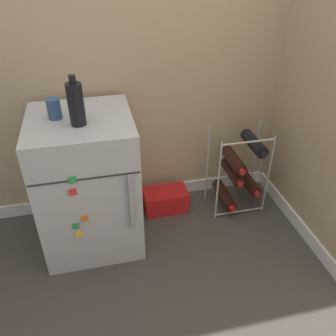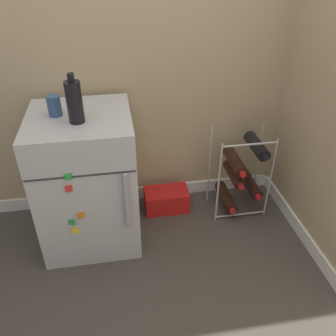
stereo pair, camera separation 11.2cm
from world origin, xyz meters
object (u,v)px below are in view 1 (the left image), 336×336
object	(u,v)px
mini_fridge	(88,183)
fridge_top_cup	(54,109)
wine_rack	(238,171)
soda_box	(165,200)
fridge_top_bottle	(76,104)

from	to	relation	value
mini_fridge	fridge_top_cup	world-z (taller)	fridge_top_cup
mini_fridge	fridge_top_cup	xyz separation A→B (m)	(-0.11, 0.02, 0.46)
wine_rack	fridge_top_cup	xyz separation A→B (m)	(-1.09, -0.06, 0.58)
wine_rack	soda_box	world-z (taller)	wine_rack
mini_fridge	wine_rack	distance (m)	0.99
wine_rack	fridge_top_cup	bearing A→B (deg)	-176.72
fridge_top_cup	fridge_top_bottle	bearing A→B (deg)	-40.75
fridge_top_cup	mini_fridge	bearing A→B (deg)	-12.46
soda_box	fridge_top_bottle	xyz separation A→B (m)	(-0.49, -0.23, 0.85)
fridge_top_cup	wine_rack	bearing A→B (deg)	3.28
soda_box	fridge_top_cup	xyz separation A→B (m)	(-0.61, -0.13, 0.80)
wine_rack	fridge_top_bottle	bearing A→B (deg)	-170.62
soda_box	fridge_top_cup	bearing A→B (deg)	-167.72
mini_fridge	fridge_top_cup	size ratio (longest dim) A/B	7.70
mini_fridge	fridge_top_bottle	xyz separation A→B (m)	(0.00, -0.07, 0.52)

